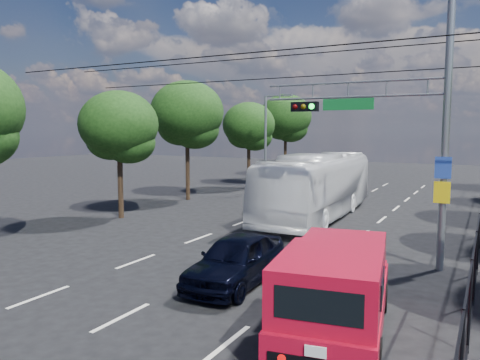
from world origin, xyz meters
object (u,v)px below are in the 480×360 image
Objects in this scene: white_bus at (317,186)px; white_van at (271,198)px; signal_mast at (407,111)px; navy_hatchback at (236,260)px; red_pickup at (336,286)px.

white_van is at bearing 158.62° from white_bus.
white_van is (-3.22, 1.13, -1.01)m from white_bus.
navy_hatchback is (-4.01, -4.44, -4.49)m from signal_mast.
signal_mast is 0.78× the size of white_bus.
white_van is (-8.30, 14.55, -0.45)m from red_pickup.
white_bus is at bearing 110.74° from red_pickup.
white_van is (-4.66, 12.58, -0.08)m from navy_hatchback.
white_bus reaches higher than red_pickup.
red_pickup is 1.33× the size of navy_hatchback.
signal_mast is 9.56m from white_bus.
navy_hatchback is at bearing 151.63° from red_pickup.
signal_mast is at bearing 45.50° from navy_hatchback.
navy_hatchback is at bearing -84.88° from white_bus.
signal_mast is 7.48m from navy_hatchback.
red_pickup reaches higher than white_van.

